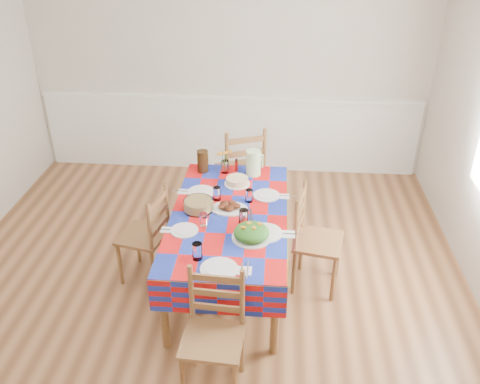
# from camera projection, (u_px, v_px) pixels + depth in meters

# --- Properties ---
(room) EXTENTS (4.58, 5.08, 2.78)m
(room) POSITION_uv_depth(u_px,v_px,m) (194.00, 155.00, 3.46)
(room) COLOR brown
(room) RESTS_ON ground
(wainscot) EXTENTS (4.41, 0.06, 0.92)m
(wainscot) POSITION_uv_depth(u_px,v_px,m) (230.00, 131.00, 6.04)
(wainscot) COLOR white
(wainscot) RESTS_ON room
(dining_table) EXTENTS (0.93, 1.74, 0.68)m
(dining_table) POSITION_uv_depth(u_px,v_px,m) (229.00, 221.00, 4.11)
(dining_table) COLOR brown
(dining_table) RESTS_ON room
(setting_near_head) EXTENTS (0.42, 0.28, 0.13)m
(setting_near_head) POSITION_uv_depth(u_px,v_px,m) (212.00, 262.00, 3.47)
(setting_near_head) COLOR white
(setting_near_head) RESTS_ON dining_table
(setting_left_near) EXTENTS (0.39, 0.23, 0.10)m
(setting_left_near) POSITION_uv_depth(u_px,v_px,m) (191.00, 226.00, 3.87)
(setting_left_near) COLOR white
(setting_left_near) RESTS_ON dining_table
(setting_left_far) EXTENTS (0.43, 0.26, 0.11)m
(setting_left_far) POSITION_uv_depth(u_px,v_px,m) (206.00, 192.00, 4.32)
(setting_left_far) COLOR white
(setting_left_far) RESTS_ON dining_table
(setting_right_near) EXTENTS (0.50, 0.29, 0.13)m
(setting_right_near) POSITION_uv_depth(u_px,v_px,m) (258.00, 227.00, 3.85)
(setting_right_near) COLOR white
(setting_right_near) RESTS_ON dining_table
(setting_right_far) EXTENTS (0.43, 0.25, 0.11)m
(setting_right_far) POSITION_uv_depth(u_px,v_px,m) (261.00, 195.00, 4.27)
(setting_right_far) COLOR white
(setting_right_far) RESTS_ON dining_table
(meat_platter) EXTENTS (0.31, 0.22, 0.06)m
(meat_platter) POSITION_uv_depth(u_px,v_px,m) (229.00, 207.00, 4.11)
(meat_platter) COLOR white
(meat_platter) RESTS_ON dining_table
(salad_platter) EXTENTS (0.29, 0.29, 0.12)m
(salad_platter) POSITION_uv_depth(u_px,v_px,m) (252.00, 233.00, 3.74)
(salad_platter) COLOR white
(salad_platter) RESTS_ON dining_table
(pasta_bowl) EXTENTS (0.24, 0.24, 0.09)m
(pasta_bowl) POSITION_uv_depth(u_px,v_px,m) (198.00, 205.00, 4.10)
(pasta_bowl) COLOR white
(pasta_bowl) RESTS_ON dining_table
(cake) EXTENTS (0.23, 0.23, 0.06)m
(cake) POSITION_uv_depth(u_px,v_px,m) (237.00, 181.00, 4.48)
(cake) COLOR white
(cake) RESTS_ON dining_table
(serving_utensils) EXTENTS (0.13, 0.29, 0.01)m
(serving_utensils) POSITION_uv_depth(u_px,v_px,m) (248.00, 218.00, 4.00)
(serving_utensils) COLOR black
(serving_utensils) RESTS_ON dining_table
(flower_vase) EXTENTS (0.14, 0.12, 0.23)m
(flower_vase) POSITION_uv_depth(u_px,v_px,m) (225.00, 163.00, 4.65)
(flower_vase) COLOR white
(flower_vase) RESTS_ON dining_table
(hot_sauce) EXTENTS (0.03, 0.03, 0.12)m
(hot_sauce) POSITION_uv_depth(u_px,v_px,m) (236.00, 165.00, 4.70)
(hot_sauce) COLOR red
(hot_sauce) RESTS_ON dining_table
(green_pitcher) EXTENTS (0.14, 0.14, 0.23)m
(green_pitcher) POSITION_uv_depth(u_px,v_px,m) (253.00, 163.00, 4.61)
(green_pitcher) COLOR #C1EFA9
(green_pitcher) RESTS_ON dining_table
(tea_pitcher) EXTENTS (0.10, 0.10, 0.21)m
(tea_pitcher) POSITION_uv_depth(u_px,v_px,m) (203.00, 161.00, 4.67)
(tea_pitcher) COLOR black
(tea_pitcher) RESTS_ON dining_table
(name_card) EXTENTS (0.07, 0.02, 0.02)m
(name_card) POSITION_uv_depth(u_px,v_px,m) (216.00, 279.00, 3.34)
(name_card) COLOR white
(name_card) RESTS_ON dining_table
(chair_near) EXTENTS (0.41, 0.39, 0.88)m
(chair_near) POSITION_uv_depth(u_px,v_px,m) (214.00, 335.00, 3.25)
(chair_near) COLOR brown
(chair_near) RESTS_ON room
(chair_far) EXTENTS (0.56, 0.55, 0.99)m
(chair_far) POSITION_uv_depth(u_px,v_px,m) (241.00, 172.00, 5.11)
(chair_far) COLOR brown
(chair_far) RESTS_ON room
(chair_left) EXTENTS (0.44, 0.45, 0.86)m
(chair_left) POSITION_uv_depth(u_px,v_px,m) (147.00, 236.00, 4.24)
(chair_left) COLOR brown
(chair_left) RESTS_ON room
(chair_right) EXTENTS (0.45, 0.46, 0.90)m
(chair_right) POSITION_uv_depth(u_px,v_px,m) (314.00, 240.00, 4.15)
(chair_right) COLOR brown
(chair_right) RESTS_ON room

